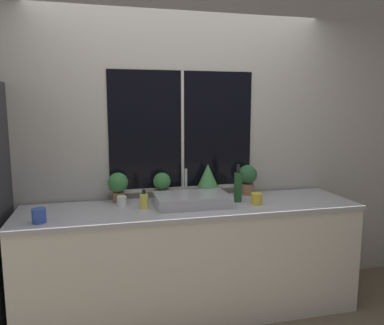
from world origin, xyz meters
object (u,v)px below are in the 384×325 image
(sink, at_px, (191,200))
(potted_plant_far_right, at_px, (248,177))
(potted_plant_far_left, at_px, (118,185))
(bottle_tall, at_px, (238,186))
(mug_blue, at_px, (39,216))
(mug_yellow, at_px, (257,199))
(potted_plant_center_left, at_px, (162,185))
(potted_plant_center_right, at_px, (208,178))
(mug_white, at_px, (122,201))
(soap_bottle, at_px, (144,201))

(sink, height_order, potted_plant_far_right, potted_plant_far_right)
(sink, height_order, potted_plant_far_left, sink)
(bottle_tall, height_order, mug_blue, bottle_tall)
(potted_plant_far_right, bearing_deg, bottle_tall, -128.03)
(potted_plant_far_right, bearing_deg, mug_yellow, -99.65)
(potted_plant_far_right, relative_size, mug_yellow, 2.91)
(potted_plant_center_left, height_order, mug_blue, potted_plant_center_left)
(potted_plant_center_left, bearing_deg, bottle_tall, -20.58)
(sink, bearing_deg, potted_plant_center_left, 129.20)
(potted_plant_center_right, relative_size, mug_blue, 2.89)
(potted_plant_center_right, relative_size, mug_yellow, 3.15)
(potted_plant_far_left, xyz_separation_m, mug_white, (0.02, -0.13, -0.11))
(mug_yellow, bearing_deg, mug_blue, -176.22)
(potted_plant_center_left, height_order, soap_bottle, potted_plant_center_left)
(mug_blue, bearing_deg, soap_bottle, 14.80)
(potted_plant_center_left, bearing_deg, sink, -50.80)
(sink, height_order, potted_plant_center_right, potted_plant_center_right)
(potted_plant_center_right, xyz_separation_m, soap_bottle, (-0.59, -0.25, -0.11))
(potted_plant_far_right, xyz_separation_m, mug_blue, (-1.70, -0.45, -0.11))
(potted_plant_far_left, distance_m, soap_bottle, 0.33)
(potted_plant_far_left, xyz_separation_m, mug_blue, (-0.55, -0.45, -0.10))
(soap_bottle, distance_m, mug_blue, 0.76)
(potted_plant_center_left, xyz_separation_m, bottle_tall, (0.60, -0.23, 0.00))
(potted_plant_far_right, xyz_separation_m, mug_white, (-1.13, -0.13, -0.12))
(potted_plant_far_left, bearing_deg, potted_plant_center_left, 0.00)
(potted_plant_center_right, bearing_deg, bottle_tall, -49.14)
(potted_plant_far_left, xyz_separation_m, soap_bottle, (0.18, -0.25, -0.09))
(potted_plant_center_right, bearing_deg, potted_plant_far_right, 0.00)
(bottle_tall, relative_size, mug_white, 3.97)
(potted_plant_center_left, distance_m, bottle_tall, 0.64)
(potted_plant_far_left, xyz_separation_m, potted_plant_center_right, (0.77, 0.00, 0.02))
(potted_plant_center_right, height_order, soap_bottle, potted_plant_center_right)
(mug_white, bearing_deg, potted_plant_far_right, 6.68)
(potted_plant_center_right, height_order, bottle_tall, bottle_tall)
(soap_bottle, distance_m, bottle_tall, 0.79)
(potted_plant_far_right, distance_m, mug_blue, 1.76)
(potted_plant_far_left, bearing_deg, mug_blue, -141.00)
(potted_plant_far_left, xyz_separation_m, potted_plant_far_right, (1.15, 0.00, 0.01))
(potted_plant_far_left, relative_size, mug_yellow, 2.68)
(sink, relative_size, bottle_tall, 1.86)
(mug_white, xyz_separation_m, mug_blue, (-0.57, -0.32, 0.01))
(potted_plant_center_left, distance_m, mug_yellow, 0.80)
(potted_plant_center_left, relative_size, potted_plant_center_right, 0.80)
(soap_bottle, bearing_deg, bottle_tall, 1.97)
(potted_plant_center_left, relative_size, mug_yellow, 2.52)
(mug_yellow, bearing_deg, mug_white, 168.98)
(mug_blue, bearing_deg, mug_white, 28.89)
(potted_plant_center_left, xyz_separation_m, mug_blue, (-0.92, -0.45, -0.08))
(sink, distance_m, mug_blue, 1.14)
(potted_plant_far_right, height_order, soap_bottle, potted_plant_far_right)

